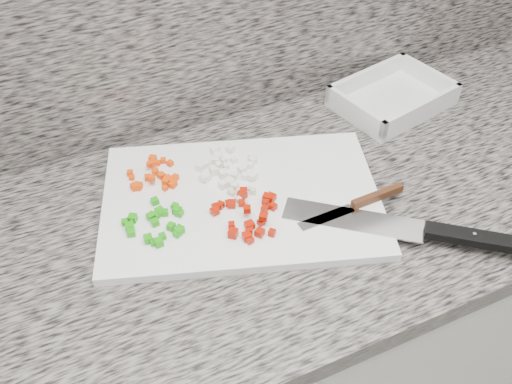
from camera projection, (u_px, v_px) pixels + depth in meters
cabinet at (259, 350)px, 1.35m from camera, size 3.92×0.62×0.86m
countertop at (260, 218)px, 1.05m from camera, size 3.96×0.64×0.04m
cutting_board at (241, 200)px, 1.04m from camera, size 0.58×0.48×0.02m
carrot_pile at (155, 175)px, 1.07m from camera, size 0.10×0.10×0.02m
onion_pile at (225, 167)px, 1.08m from camera, size 0.12×0.14×0.02m
green_pepper_pile at (157, 223)px, 0.98m from camera, size 0.11×0.11×0.01m
red_pepper_pile at (248, 213)px, 0.99m from camera, size 0.12×0.13×0.02m
garlic_pile at (238, 195)px, 1.03m from camera, size 0.07×0.06×0.01m
chef_knife at (431, 231)px, 0.96m from camera, size 0.34×0.28×0.02m
paring_knife at (365, 201)px, 1.02m from camera, size 0.21×0.02×0.02m
tray at (392, 98)px, 1.27m from camera, size 0.27×0.22×0.05m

